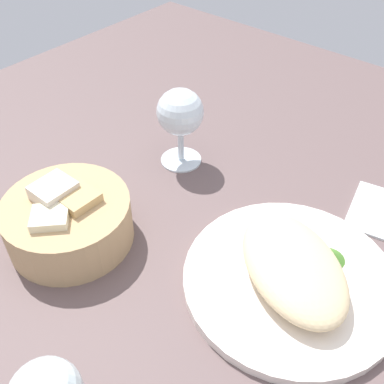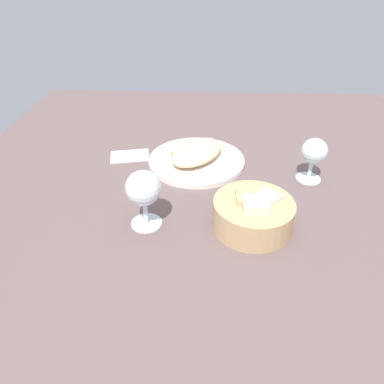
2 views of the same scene
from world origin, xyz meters
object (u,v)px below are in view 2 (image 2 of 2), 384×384
at_px(plate, 197,161).
at_px(wine_glass_far, 314,154).
at_px(bread_basket, 253,213).
at_px(folded_napkin, 130,155).
at_px(wine_glass_near, 143,191).

xyz_separation_m(plate, wine_glass_far, (0.07, 0.30, 0.07)).
bearing_deg(bread_basket, plate, -154.92).
xyz_separation_m(bread_basket, folded_napkin, (-0.30, -0.32, -0.03)).
xyz_separation_m(plate, wine_glass_near, (0.27, -0.10, 0.08)).
distance_m(wine_glass_near, wine_glass_far, 0.44).
bearing_deg(folded_napkin, plate, -20.32).
bearing_deg(bread_basket, wine_glass_far, 139.57).
height_order(plate, wine_glass_near, wine_glass_near).
bearing_deg(wine_glass_near, plate, 159.42).
relative_size(plate, bread_basket, 1.58).
bearing_deg(bread_basket, wine_glass_near, -90.09).
bearing_deg(folded_napkin, wine_glass_far, -23.62).
bearing_deg(plate, bread_basket, 25.08).
bearing_deg(wine_glass_far, bread_basket, -40.43).
distance_m(bread_basket, folded_napkin, 0.44).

